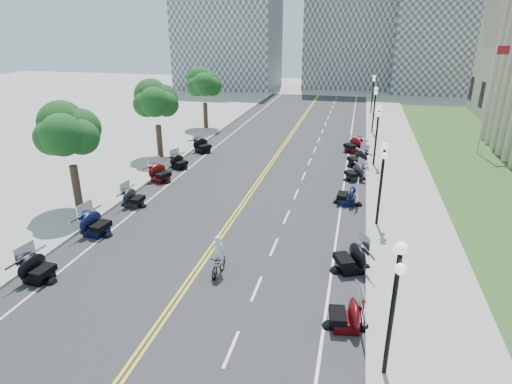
# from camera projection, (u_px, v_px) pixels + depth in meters

# --- Properties ---
(ground) EXTENTS (160.00, 160.00, 0.00)m
(ground) POSITION_uv_depth(u_px,v_px,m) (217.00, 241.00, 23.67)
(ground) COLOR gray
(road) EXTENTS (16.00, 90.00, 0.01)m
(road) POSITION_uv_depth(u_px,v_px,m) (259.00, 181.00, 32.73)
(road) COLOR #333335
(road) RESTS_ON ground
(centerline_yellow_a) EXTENTS (0.12, 90.00, 0.00)m
(centerline_yellow_a) POSITION_uv_depth(u_px,v_px,m) (257.00, 181.00, 32.75)
(centerline_yellow_a) COLOR yellow
(centerline_yellow_a) RESTS_ON road
(centerline_yellow_b) EXTENTS (0.12, 90.00, 0.00)m
(centerline_yellow_b) POSITION_uv_depth(u_px,v_px,m) (260.00, 181.00, 32.70)
(centerline_yellow_b) COLOR yellow
(centerline_yellow_b) RESTS_ON road
(edge_line_north) EXTENTS (0.12, 90.00, 0.00)m
(edge_line_north) POSITION_uv_depth(u_px,v_px,m) (343.00, 188.00, 31.33)
(edge_line_north) COLOR white
(edge_line_north) RESTS_ON road
(edge_line_south) EXTENTS (0.12, 90.00, 0.00)m
(edge_line_south) POSITION_uv_depth(u_px,v_px,m) (181.00, 175.00, 34.13)
(edge_line_south) COLOR white
(edge_line_south) RESTS_ON road
(lane_dash_4) EXTENTS (0.12, 2.00, 0.00)m
(lane_dash_4) POSITION_uv_depth(u_px,v_px,m) (231.00, 349.00, 15.72)
(lane_dash_4) COLOR white
(lane_dash_4) RESTS_ON road
(lane_dash_5) EXTENTS (0.12, 2.00, 0.00)m
(lane_dash_5) POSITION_uv_depth(u_px,v_px,m) (257.00, 288.00, 19.34)
(lane_dash_5) COLOR white
(lane_dash_5) RESTS_ON road
(lane_dash_6) EXTENTS (0.12, 2.00, 0.00)m
(lane_dash_6) POSITION_uv_depth(u_px,v_px,m) (274.00, 247.00, 22.97)
(lane_dash_6) COLOR white
(lane_dash_6) RESTS_ON road
(lane_dash_7) EXTENTS (0.12, 2.00, 0.00)m
(lane_dash_7) POSITION_uv_depth(u_px,v_px,m) (287.00, 217.00, 26.59)
(lane_dash_7) COLOR white
(lane_dash_7) RESTS_ON road
(lane_dash_8) EXTENTS (0.12, 2.00, 0.00)m
(lane_dash_8) POSITION_uv_depth(u_px,v_px,m) (296.00, 194.00, 30.21)
(lane_dash_8) COLOR white
(lane_dash_8) RESTS_ON road
(lane_dash_9) EXTENTS (0.12, 2.00, 0.00)m
(lane_dash_9) POSITION_uv_depth(u_px,v_px,m) (304.00, 176.00, 33.84)
(lane_dash_9) COLOR white
(lane_dash_9) RESTS_ON road
(lane_dash_10) EXTENTS (0.12, 2.00, 0.00)m
(lane_dash_10) POSITION_uv_depth(u_px,v_px,m) (310.00, 162.00, 37.46)
(lane_dash_10) COLOR white
(lane_dash_10) RESTS_ON road
(lane_dash_11) EXTENTS (0.12, 2.00, 0.00)m
(lane_dash_11) POSITION_uv_depth(u_px,v_px,m) (315.00, 150.00, 41.09)
(lane_dash_11) COLOR white
(lane_dash_11) RESTS_ON road
(lane_dash_12) EXTENTS (0.12, 2.00, 0.00)m
(lane_dash_12) POSITION_uv_depth(u_px,v_px,m) (319.00, 140.00, 44.71)
(lane_dash_12) COLOR white
(lane_dash_12) RESTS_ON road
(lane_dash_13) EXTENTS (0.12, 2.00, 0.00)m
(lane_dash_13) POSITION_uv_depth(u_px,v_px,m) (322.00, 131.00, 48.34)
(lane_dash_13) COLOR white
(lane_dash_13) RESTS_ON road
(lane_dash_14) EXTENTS (0.12, 2.00, 0.00)m
(lane_dash_14) POSITION_uv_depth(u_px,v_px,m) (326.00, 124.00, 51.96)
(lane_dash_14) COLOR white
(lane_dash_14) RESTS_ON road
(lane_dash_15) EXTENTS (0.12, 2.00, 0.00)m
(lane_dash_15) POSITION_uv_depth(u_px,v_px,m) (328.00, 117.00, 55.59)
(lane_dash_15) COLOR white
(lane_dash_15) RESTS_ON road
(lane_dash_16) EXTENTS (0.12, 2.00, 0.00)m
(lane_dash_16) POSITION_uv_depth(u_px,v_px,m) (331.00, 112.00, 59.21)
(lane_dash_16) COLOR white
(lane_dash_16) RESTS_ON road
(lane_dash_17) EXTENTS (0.12, 2.00, 0.00)m
(lane_dash_17) POSITION_uv_depth(u_px,v_px,m) (333.00, 107.00, 62.84)
(lane_dash_17) COLOR white
(lane_dash_17) RESTS_ON road
(lane_dash_18) EXTENTS (0.12, 2.00, 0.00)m
(lane_dash_18) POSITION_uv_depth(u_px,v_px,m) (334.00, 103.00, 66.46)
(lane_dash_18) COLOR white
(lane_dash_18) RESTS_ON road
(lane_dash_19) EXTENTS (0.12, 2.00, 0.00)m
(lane_dash_19) POSITION_uv_depth(u_px,v_px,m) (336.00, 99.00, 70.08)
(lane_dash_19) COLOR white
(lane_dash_19) RESTS_ON road
(sidewalk_north) EXTENTS (5.00, 90.00, 0.15)m
(sidewalk_north) POSITION_uv_depth(u_px,v_px,m) (402.00, 192.00, 30.41)
(sidewalk_north) COLOR #9E9991
(sidewalk_north) RESTS_ON ground
(sidewalk_south) EXTENTS (5.00, 90.00, 0.15)m
(sidewalk_south) POSITION_uv_depth(u_px,v_px,m) (134.00, 170.00, 35.00)
(sidewalk_south) COLOR #9E9991
(sidewalk_south) RESTS_ON ground
(lawn) EXTENTS (9.00, 60.00, 0.10)m
(lawn) POSITION_uv_depth(u_px,v_px,m) (481.00, 166.00, 36.14)
(lawn) COLOR #356023
(lawn) RESTS_ON ground
(distant_block_a) EXTENTS (18.00, 14.00, 26.00)m
(distant_block_a) POSITION_uv_depth(u_px,v_px,m) (228.00, 15.00, 79.08)
(distant_block_a) COLOR gray
(distant_block_a) RESTS_ON ground
(distant_block_b) EXTENTS (16.00, 12.00, 30.00)m
(distant_block_b) POSITION_uv_depth(u_px,v_px,m) (352.00, 4.00, 78.98)
(distant_block_b) COLOR gray
(distant_block_b) RESTS_ON ground
(distant_block_c) EXTENTS (20.00, 14.00, 22.00)m
(distant_block_c) POSITION_uv_depth(u_px,v_px,m) (455.00, 27.00, 73.78)
(distant_block_c) COLOR gray
(distant_block_c) RESTS_ON ground
(street_lamp_1) EXTENTS (0.50, 1.20, 4.90)m
(street_lamp_1) POSITION_uv_depth(u_px,v_px,m) (392.00, 312.00, 13.60)
(street_lamp_1) COLOR black
(street_lamp_1) RESTS_ON sidewalk_north
(street_lamp_2) EXTENTS (0.50, 1.20, 4.90)m
(street_lamp_2) POSITION_uv_depth(u_px,v_px,m) (381.00, 185.00, 24.47)
(street_lamp_2) COLOR black
(street_lamp_2) RESTS_ON sidewalk_north
(street_lamp_3) EXTENTS (0.50, 1.20, 4.90)m
(street_lamp_3) POSITION_uv_depth(u_px,v_px,m) (376.00, 136.00, 35.35)
(street_lamp_3) COLOR black
(street_lamp_3) RESTS_ON sidewalk_north
(street_lamp_4) EXTENTS (0.50, 1.20, 4.90)m
(street_lamp_4) POSITION_uv_depth(u_px,v_px,m) (374.00, 110.00, 46.22)
(street_lamp_4) COLOR black
(street_lamp_4) RESTS_ON sidewalk_north
(street_lamp_5) EXTENTS (0.50, 1.20, 4.90)m
(street_lamp_5) POSITION_uv_depth(u_px,v_px,m) (373.00, 94.00, 57.09)
(street_lamp_5) COLOR black
(street_lamp_5) RESTS_ON sidewalk_north
(flagpole) EXTENTS (1.10, 0.20, 10.00)m
(flagpole) POSITION_uv_depth(u_px,v_px,m) (487.00, 100.00, 37.86)
(flagpole) COLOR silver
(flagpole) RESTS_ON ground
(tree_2) EXTENTS (4.80, 4.80, 9.20)m
(tree_2) POSITION_uv_depth(u_px,v_px,m) (69.00, 138.00, 25.95)
(tree_2) COLOR #235619
(tree_2) RESTS_ON sidewalk_south
(tree_3) EXTENTS (4.80, 4.80, 9.20)m
(tree_3) POSITION_uv_depth(u_px,v_px,m) (157.00, 105.00, 36.82)
(tree_3) COLOR #235619
(tree_3) RESTS_ON sidewalk_south
(tree_4) EXTENTS (4.80, 4.80, 9.20)m
(tree_4) POSITION_uv_depth(u_px,v_px,m) (204.00, 87.00, 47.69)
(tree_4) COLOR #235619
(tree_4) RESTS_ON sidewalk_south
(motorcycle_n_4) EXTENTS (2.26, 2.26, 1.39)m
(motorcycle_n_4) POSITION_uv_depth(u_px,v_px,m) (346.00, 313.00, 16.59)
(motorcycle_n_4) COLOR #590A0C
(motorcycle_n_4) RESTS_ON road
(motorcycle_n_5) EXTENTS (2.91, 2.91, 1.54)m
(motorcycle_n_5) POSITION_uv_depth(u_px,v_px,m) (351.00, 256.00, 20.51)
(motorcycle_n_5) COLOR black
(motorcycle_n_5) RESTS_ON road
(motorcycle_n_7) EXTENTS (2.21, 2.21, 1.44)m
(motorcycle_n_7) POSITION_uv_depth(u_px,v_px,m) (348.00, 194.00, 28.28)
(motorcycle_n_7) COLOR black
(motorcycle_n_7) RESTS_ON road
(motorcycle_n_8) EXTENTS (2.67, 2.67, 1.37)m
(motorcycle_n_8) POSITION_uv_depth(u_px,v_px,m) (355.00, 172.00, 32.76)
(motorcycle_n_8) COLOR black
(motorcycle_n_8) RESTS_ON road
(motorcycle_n_9) EXTENTS (3.00, 3.00, 1.52)m
(motorcycle_n_9) POSITION_uv_depth(u_px,v_px,m) (358.00, 158.00, 36.01)
(motorcycle_n_9) COLOR black
(motorcycle_n_9) RESTS_ON road
(motorcycle_n_10) EXTENTS (3.13, 3.13, 1.55)m
(motorcycle_n_10) POSITION_uv_depth(u_px,v_px,m) (353.00, 144.00, 40.10)
(motorcycle_n_10) COLOR #590A0C
(motorcycle_n_10) RESTS_ON road
(motorcycle_s_4) EXTENTS (2.21, 2.21, 1.42)m
(motorcycle_s_4) POSITION_uv_depth(u_px,v_px,m) (37.00, 267.00, 19.72)
(motorcycle_s_4) COLOR black
(motorcycle_s_4) RESTS_ON road
(motorcycle_s_5) EXTENTS (2.39, 2.39, 1.51)m
(motorcycle_s_5) POSITION_uv_depth(u_px,v_px,m) (95.00, 223.00, 24.09)
(motorcycle_s_5) COLOR black
(motorcycle_s_5) RESTS_ON road
(motorcycle_s_6) EXTENTS (1.96, 1.96, 1.33)m
(motorcycle_s_6) POSITION_uv_depth(u_px,v_px,m) (133.00, 197.00, 27.96)
(motorcycle_s_6) COLOR black
(motorcycle_s_6) RESTS_ON road
(motorcycle_s_7) EXTENTS (2.78, 2.78, 1.49)m
(motorcycle_s_7) POSITION_uv_depth(u_px,v_px,m) (160.00, 172.00, 32.48)
(motorcycle_s_7) COLOR #590A0C
(motorcycle_s_7) RESTS_ON road
(motorcycle_s_8) EXTENTS (2.43, 2.43, 1.29)m
(motorcycle_s_8) POSITION_uv_depth(u_px,v_px,m) (179.00, 161.00, 35.46)
(motorcycle_s_8) COLOR black
(motorcycle_s_8) RESTS_ON road
(motorcycle_s_9) EXTENTS (2.92, 2.92, 1.48)m
(motorcycle_s_9) POSITION_uv_depth(u_px,v_px,m) (203.00, 145.00, 40.05)
(motorcycle_s_9) COLOR black
(motorcycle_s_9) RESTS_ON road
(bicycle) EXTENTS (0.59, 1.79, 1.06)m
(bicycle) POSITION_uv_depth(u_px,v_px,m) (219.00, 265.00, 20.28)
(bicycle) COLOR #A51414
(bicycle) RESTS_ON road
(cyclist_rider) EXTENTS (0.63, 0.41, 1.72)m
(cyclist_rider) POSITION_uv_depth(u_px,v_px,m) (218.00, 238.00, 19.78)
(cyclist_rider) COLOR silver
(cyclist_rider) RESTS_ON bicycle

